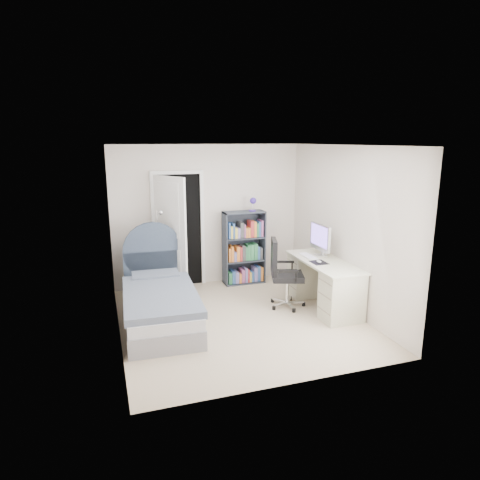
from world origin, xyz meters
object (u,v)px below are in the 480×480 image
object	(u,v)px
office_chair	(282,270)
desk	(323,282)
floor_lamp	(160,261)
nightstand	(147,272)
bed	(160,302)
bookcase	(244,250)

from	to	relation	value
office_chair	desk	bearing A→B (deg)	-20.21
floor_lamp	office_chair	bearing A→B (deg)	-33.47
nightstand	floor_lamp	distance (m)	0.36
bed	floor_lamp	world-z (taller)	floor_lamp
nightstand	bed	bearing A→B (deg)	-88.67
office_chair	floor_lamp	bearing A→B (deg)	146.53
bed	floor_lamp	bearing A→B (deg)	80.84
floor_lamp	bookcase	xyz separation A→B (m)	(1.54, 0.13, 0.02)
floor_lamp	desk	distance (m)	2.71
floor_lamp	desk	bearing A→B (deg)	-30.32
bed	floor_lamp	xyz separation A→B (m)	(0.18, 1.10, 0.30)
bed	desk	xyz separation A→B (m)	(2.51, -0.27, 0.12)
nightstand	office_chair	distance (m)	2.35
desk	office_chair	distance (m)	0.67
bed	nightstand	size ratio (longest dim) A/B	3.81
desk	bed	bearing A→B (deg)	173.89
bookcase	office_chair	distance (m)	1.29
nightstand	floor_lamp	world-z (taller)	floor_lamp
desk	office_chair	world-z (taller)	desk
desk	office_chair	bearing A→B (deg)	159.79
bed	nightstand	world-z (taller)	bed
floor_lamp	office_chair	world-z (taller)	floor_lamp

